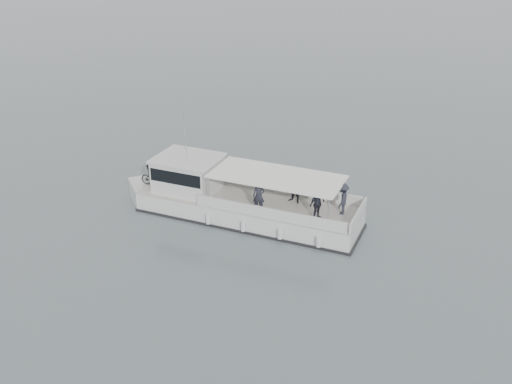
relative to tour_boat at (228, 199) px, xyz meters
The scene contains 2 objects.
ground 6.77m from the tour_boat, 26.80° to the right, with size 1400.00×1400.00×0.00m, color #535E61.
tour_boat is the anchor object (origin of this frame).
Camera 1 is at (11.17, -15.89, 13.25)m, focal length 40.00 mm.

